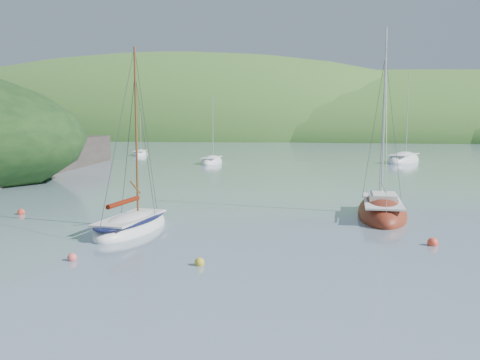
% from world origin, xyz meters
% --- Properties ---
extents(ground, '(700.00, 700.00, 0.00)m').
position_xyz_m(ground, '(0.00, 0.00, 0.00)').
color(ground, slate).
rests_on(ground, ground).
extents(shoreline_hills, '(690.00, 135.00, 56.00)m').
position_xyz_m(shoreline_hills, '(-9.66, 172.42, 0.00)').
color(shoreline_hills, '#2B6024').
rests_on(shoreline_hills, ground).
extents(daysailer_white, '(2.77, 6.77, 10.23)m').
position_xyz_m(daysailer_white, '(-3.65, 6.89, 0.23)').
color(daysailer_white, white).
rests_on(daysailer_white, ground).
extents(sloop_red, '(2.94, 8.29, 12.22)m').
position_xyz_m(sloop_red, '(9.32, 13.92, 0.23)').
color(sloop_red, maroon).
rests_on(sloop_red, ground).
extents(distant_sloop_a, '(2.67, 6.88, 9.68)m').
position_xyz_m(distant_sloop_a, '(-11.12, 49.26, 0.17)').
color(distant_sloop_a, white).
rests_on(distant_sloop_a, ground).
extents(distant_sloop_b, '(6.35, 9.86, 13.28)m').
position_xyz_m(distant_sloop_b, '(13.83, 56.70, 0.21)').
color(distant_sloop_b, white).
rests_on(distant_sloop_b, ground).
extents(distant_sloop_c, '(3.41, 6.36, 8.63)m').
position_xyz_m(distant_sloop_c, '(-26.83, 62.39, 0.16)').
color(distant_sloop_c, white).
rests_on(distant_sloop_c, ground).
extents(mooring_buoys, '(24.01, 9.51, 0.49)m').
position_xyz_m(mooring_buoys, '(0.65, 5.46, 0.12)').
color(mooring_buoys, gold).
rests_on(mooring_buoys, ground).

